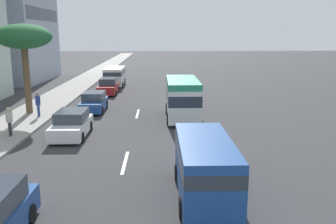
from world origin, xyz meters
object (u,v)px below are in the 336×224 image
at_px(car_sixth, 72,124).
at_px(palm_tree, 24,38).
at_px(car_second, 108,87).
at_px(pedestrian_mid_block, 38,103).
at_px(van_seventh, 115,75).
at_px(pedestrian_near_lamp, 9,120).
at_px(minibus_lead, 182,97).
at_px(car_fifth, 94,102).
at_px(van_third, 205,164).

bearing_deg(car_sixth, palm_tree, -142.75).
relative_size(car_second, pedestrian_mid_block, 2.45).
height_order(van_seventh, pedestrian_near_lamp, van_seventh).
bearing_deg(van_seventh, minibus_lead, 21.91).
xyz_separation_m(car_fifth, pedestrian_near_lamp, (-7.75, 3.65, 0.40)).
relative_size(pedestrian_near_lamp, pedestrian_mid_block, 0.98).
height_order(van_seventh, pedestrian_mid_block, van_seventh).
bearing_deg(pedestrian_mid_block, car_sixth, 117.92).
distance_m(car_sixth, pedestrian_mid_block, 6.01).
xyz_separation_m(van_seventh, pedestrian_near_lamp, (-22.39, 3.62, -0.13)).
xyz_separation_m(car_fifth, car_sixth, (-7.37, 0.07, 0.02)).
bearing_deg(van_third, pedestrian_mid_block, 38.45).
distance_m(minibus_lead, pedestrian_near_lamp, 11.74).
bearing_deg(car_second, minibus_lead, 31.44).
height_order(car_fifth, palm_tree, palm_tree).
xyz_separation_m(minibus_lead, car_second, (11.40, 6.97, -0.82)).
relative_size(car_second, palm_tree, 0.65).
relative_size(car_second, van_third, 0.82).
relative_size(pedestrian_near_lamp, palm_tree, 0.26).
xyz_separation_m(car_second, car_sixth, (-15.98, 0.08, -0.03)).
relative_size(van_seventh, pedestrian_near_lamp, 2.94).
relative_size(car_second, van_seventh, 0.85).
distance_m(minibus_lead, van_third, 13.12).
relative_size(car_fifth, car_sixth, 0.95).
relative_size(car_sixth, pedestrian_near_lamp, 2.41).
height_order(car_fifth, van_seventh, van_seventh).
xyz_separation_m(car_second, car_fifth, (-8.62, 0.01, -0.04)).
bearing_deg(car_second, palm_tree, -26.16).
distance_m(pedestrian_near_lamp, palm_tree, 8.18).
relative_size(minibus_lead, car_sixth, 1.44).
relative_size(van_seventh, palm_tree, 0.77).
distance_m(minibus_lead, van_seventh, 18.78).
xyz_separation_m(car_second, van_seventh, (6.02, 0.03, 0.49)).
bearing_deg(van_seventh, car_fifth, 0.09).
height_order(car_sixth, van_seventh, van_seventh).
height_order(van_seventh, palm_tree, palm_tree).
relative_size(car_fifth, pedestrian_mid_block, 2.26).
height_order(minibus_lead, palm_tree, palm_tree).
distance_m(van_third, palm_tree, 19.40).
height_order(car_sixth, pedestrian_near_lamp, pedestrian_near_lamp).
bearing_deg(minibus_lead, van_seventh, 21.91).
distance_m(car_fifth, pedestrian_near_lamp, 8.57).
bearing_deg(pedestrian_mid_block, car_fifth, -153.51).
distance_m(minibus_lead, palm_tree, 12.62).
distance_m(car_fifth, palm_tree, 7.10).
xyz_separation_m(minibus_lead, pedestrian_near_lamp, (-4.96, 10.63, -0.47)).
distance_m(minibus_lead, car_fifth, 7.57).
distance_m(van_third, pedestrian_near_lamp, 13.39).
relative_size(minibus_lead, palm_tree, 0.91).
bearing_deg(car_sixth, car_second, 179.71).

